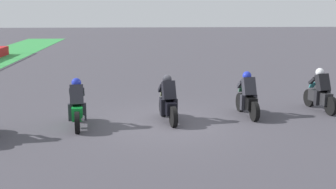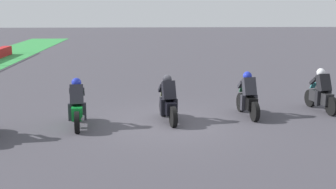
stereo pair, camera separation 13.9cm
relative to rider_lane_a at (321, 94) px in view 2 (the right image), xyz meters
The scene contains 5 objects.
ground_plane 5.68m from the rider_lane_a, 103.16° to the left, with size 120.00×120.00×0.00m, color #403E46.
rider_lane_a is the anchor object (origin of this frame).
rider_lane_b 2.82m from the rider_lane_a, 102.50° to the left, with size 2.04×0.57×1.51m.
rider_lane_c 5.59m from the rider_lane_a, 101.90° to the left, with size 2.03×0.62×1.51m.
rider_lane_d 8.45m from the rider_lane_a, 101.29° to the left, with size 2.04×0.58×1.51m.
Camera 2 is at (-13.90, 0.69, 3.72)m, focal length 48.02 mm.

